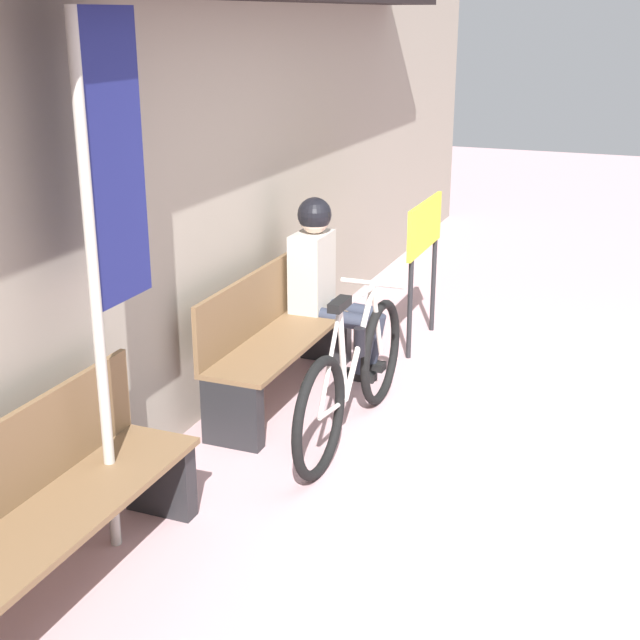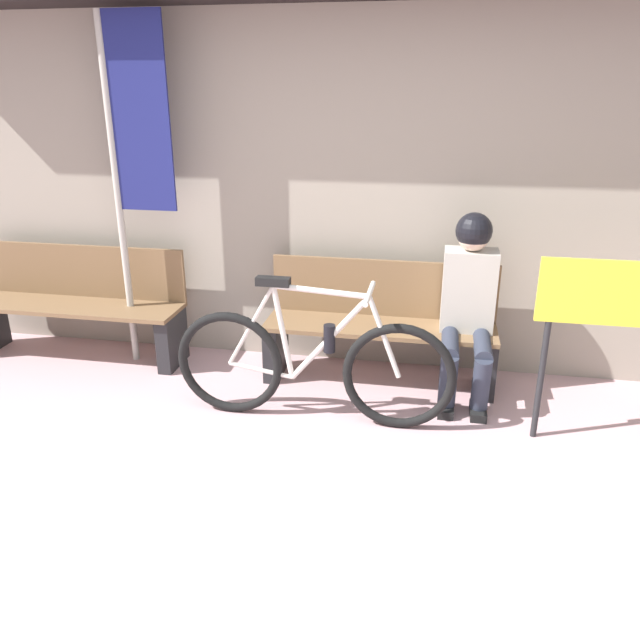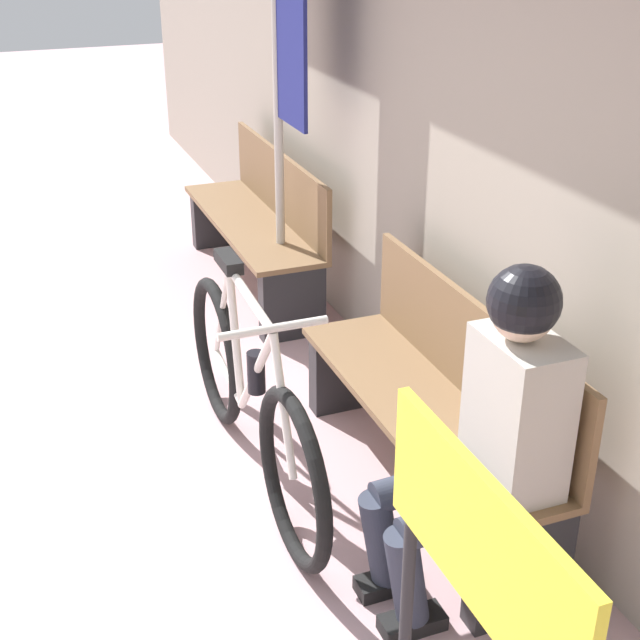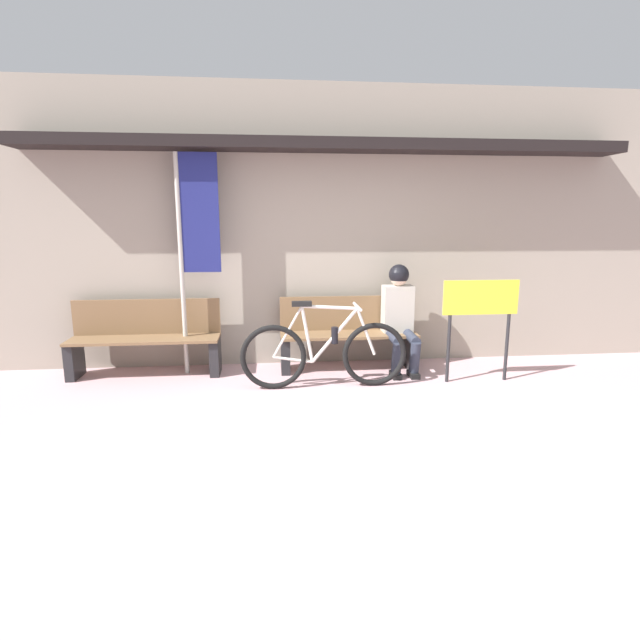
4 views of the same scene
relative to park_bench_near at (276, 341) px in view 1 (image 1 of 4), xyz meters
The scene contains 8 objects.
ground_plane 2.10m from the park_bench_near, 96.09° to the right, with size 24.00×24.00×0.00m, color #C69EA3.
storefront_wall 1.34m from the park_bench_near, 123.52° to the left, with size 12.00×0.56×3.20m.
park_bench_near is the anchor object (origin of this frame).
bicycle 0.73m from the park_bench_near, 118.07° to the right, with size 1.72×0.40×0.91m.
person_seated 0.66m from the park_bench_near, 10.59° to the right, with size 0.34×0.62×1.21m.
park_bench_far 2.28m from the park_bench_near, behind, with size 1.62×0.42×0.83m.
banner_pole 2.07m from the park_bench_near, behind, with size 0.45×0.05×2.40m.
signboard 1.50m from the park_bench_near, 24.71° to the right, with size 0.81×0.04×1.09m.
Camera 1 is at (-4.63, -0.19, 2.36)m, focal length 50.00 mm.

